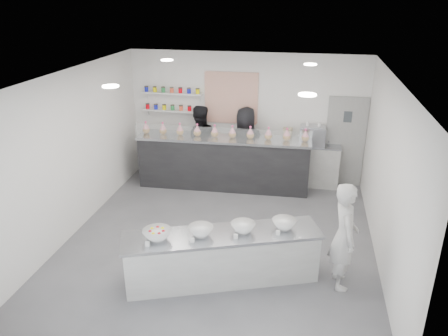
{
  "coord_description": "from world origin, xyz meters",
  "views": [
    {
      "loc": [
        1.43,
        -6.83,
        4.26
      ],
      "look_at": [
        -0.01,
        0.4,
        1.26
      ],
      "focal_mm": 35.0,
      "sensor_mm": 36.0,
      "label": 1
    }
  ],
  "objects_px": {
    "espresso_machine": "(312,136)",
    "woman_prep": "(344,236)",
    "prep_counter": "(222,257)",
    "back_bar": "(224,163)",
    "espresso_ledge": "(310,165)",
    "staff_right": "(245,146)",
    "staff_left": "(199,144)"
  },
  "relations": [
    {
      "from": "woman_prep",
      "to": "staff_left",
      "type": "bearing_deg",
      "value": 32.22
    },
    {
      "from": "espresso_ledge",
      "to": "prep_counter",
      "type": "bearing_deg",
      "value": -107.81
    },
    {
      "from": "staff_left",
      "to": "prep_counter",
      "type": "bearing_deg",
      "value": 92.24
    },
    {
      "from": "back_bar",
      "to": "espresso_machine",
      "type": "bearing_deg",
      "value": 12.12
    },
    {
      "from": "espresso_machine",
      "to": "staff_right",
      "type": "bearing_deg",
      "value": -173.15
    },
    {
      "from": "espresso_machine",
      "to": "staff_right",
      "type": "xyz_separation_m",
      "value": [
        -1.5,
        -0.18,
        -0.29
      ]
    },
    {
      "from": "espresso_machine",
      "to": "staff_right",
      "type": "relative_size",
      "value": 0.31
    },
    {
      "from": "espresso_machine",
      "to": "woman_prep",
      "type": "relative_size",
      "value": 0.33
    },
    {
      "from": "espresso_machine",
      "to": "woman_prep",
      "type": "distance_m",
      "value": 3.77
    },
    {
      "from": "staff_left",
      "to": "espresso_machine",
      "type": "bearing_deg",
      "value": 166.96
    },
    {
      "from": "espresso_ledge",
      "to": "staff_right",
      "type": "bearing_deg",
      "value": -173.11
    },
    {
      "from": "prep_counter",
      "to": "staff_right",
      "type": "bearing_deg",
      "value": 72.79
    },
    {
      "from": "espresso_ledge",
      "to": "staff_right",
      "type": "xyz_separation_m",
      "value": [
        -1.49,
        -0.18,
        0.43
      ]
    },
    {
      "from": "prep_counter",
      "to": "espresso_ledge",
      "type": "height_order",
      "value": "espresso_ledge"
    },
    {
      "from": "espresso_ledge",
      "to": "back_bar",
      "type": "bearing_deg",
      "value": -165.77
    },
    {
      "from": "espresso_ledge",
      "to": "staff_right",
      "type": "distance_m",
      "value": 1.56
    },
    {
      "from": "espresso_ledge",
      "to": "staff_left",
      "type": "height_order",
      "value": "staff_left"
    },
    {
      "from": "espresso_ledge",
      "to": "staff_left",
      "type": "distance_m",
      "value": 2.63
    },
    {
      "from": "prep_counter",
      "to": "staff_left",
      "type": "xyz_separation_m",
      "value": [
        -1.32,
        3.78,
        0.5
      ]
    },
    {
      "from": "staff_left",
      "to": "staff_right",
      "type": "distance_m",
      "value": 1.1
    },
    {
      "from": "woman_prep",
      "to": "prep_counter",
      "type": "bearing_deg",
      "value": 88.41
    },
    {
      "from": "back_bar",
      "to": "espresso_machine",
      "type": "relative_size",
      "value": 6.84
    },
    {
      "from": "espresso_ledge",
      "to": "espresso_machine",
      "type": "bearing_deg",
      "value": 0.0
    },
    {
      "from": "prep_counter",
      "to": "staff_right",
      "type": "relative_size",
      "value": 1.65
    },
    {
      "from": "back_bar",
      "to": "espresso_machine",
      "type": "xyz_separation_m",
      "value": [
        1.95,
        0.49,
        0.61
      ]
    },
    {
      "from": "back_bar",
      "to": "staff_left",
      "type": "distance_m",
      "value": 0.78
    },
    {
      "from": "back_bar",
      "to": "woman_prep",
      "type": "xyz_separation_m",
      "value": [
        2.48,
        -3.22,
        0.25
      ]
    },
    {
      "from": "staff_left",
      "to": "staff_right",
      "type": "relative_size",
      "value": 0.99
    },
    {
      "from": "staff_right",
      "to": "espresso_machine",
      "type": "bearing_deg",
      "value": -178.72
    },
    {
      "from": "woman_prep",
      "to": "staff_right",
      "type": "bearing_deg",
      "value": 20.54
    },
    {
      "from": "espresso_ledge",
      "to": "woman_prep",
      "type": "height_order",
      "value": "woman_prep"
    },
    {
      "from": "woman_prep",
      "to": "staff_right",
      "type": "xyz_separation_m",
      "value": [
        -2.03,
        3.54,
        0.07
      ]
    }
  ]
}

